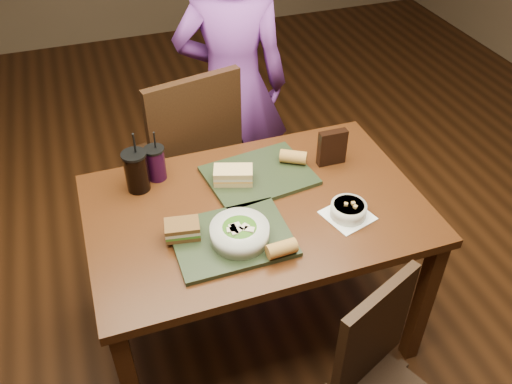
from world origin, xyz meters
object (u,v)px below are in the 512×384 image
tray_near (232,238)px  salad_bowl (240,232)px  chair_far (193,154)px  sandwich_far (233,175)px  baguette_far (293,157)px  cup_berry (156,163)px  chair_near (380,381)px  soup_bowl (348,210)px  tray_far (259,176)px  diner (232,87)px  chip_bag (332,148)px  dining_table (256,223)px  cup_cola (136,171)px  baguette_near (282,249)px  sandwich_near (182,229)px

tray_near → salad_bowl: size_ratio=1.99×
chair_far → salad_bowl: (-0.02, -0.82, 0.22)m
sandwich_far → baguette_far: 0.28m
salad_bowl → cup_berry: cup_berry is taller
cup_berry → chair_near: bearing=-61.5°
soup_bowl → baguette_far: size_ratio=1.82×
chair_near → soup_bowl: chair_near is taller
chair_far → cup_berry: bearing=-122.8°
tray_far → sandwich_far: bearing=-173.9°
diner → chip_bag: 0.75m
chair_far → soup_bowl: 0.94m
diner → soup_bowl: 1.05m
dining_table → cup_berry: 0.48m
cup_cola → chip_bag: 0.81m
tray_near → soup_bowl: soup_bowl is taller
chair_far → baguette_near: 0.97m
cup_berry → chip_bag: cup_berry is taller
salad_bowl → soup_bowl: 0.43m
baguette_near → cup_berry: size_ratio=0.47×
salad_bowl → sandwich_near: salad_bowl is taller
chair_near → baguette_near: size_ratio=7.85×
tray_near → soup_bowl: size_ratio=2.06×
tray_far → soup_bowl: soup_bowl is taller
baguette_near → chip_bag: 0.61m
sandwich_near → cup_berry: (-0.02, 0.39, 0.03)m
salad_bowl → chip_bag: chip_bag is taller
tray_near → diner: bearing=72.7°
chair_near → salad_bowl: bearing=122.9°
diner → salad_bowl: (-0.30, -1.05, 0.02)m
dining_table → soup_bowl: size_ratio=6.39×
salad_bowl → soup_bowl: salad_bowl is taller
sandwich_far → chip_bag: bearing=1.0°
tray_near → baguette_far: size_ratio=3.76×
chair_near → cup_cola: (-0.62, 0.94, 0.38)m
baguette_near → tray_far: bearing=80.4°
chair_far → tray_near: bearing=-93.0°
salad_bowl → chair_near: bearing=-57.1°
salad_bowl → cup_cola: size_ratio=0.79×
dining_table → cup_berry: (-0.33, 0.30, 0.16)m
sandwich_near → chip_bag: 0.75m
tray_far → baguette_far: (0.16, 0.03, 0.04)m
diner → baguette_near: size_ratio=14.83×
chair_near → chair_far: size_ratio=0.80×
tray_near → sandwich_far: 0.32m
sandwich_near → dining_table: bearing=15.6°
dining_table → cup_cola: size_ratio=4.85×
chair_near → soup_bowl: (0.10, 0.52, 0.32)m
chair_near → soup_bowl: bearing=78.9°
chip_bag → baguette_far: bearing=169.6°
chair_far → tray_near: 0.82m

